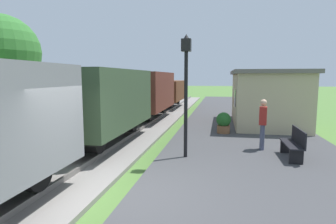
% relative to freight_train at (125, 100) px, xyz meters
% --- Properties ---
extents(ground_plane, '(160.00, 160.00, 0.00)m').
position_rel_freight_train_xyz_m(ground_plane, '(2.40, -7.26, -1.62)').
color(ground_plane, '#517A38').
extents(platform_slab, '(6.00, 60.00, 0.25)m').
position_rel_freight_train_xyz_m(platform_slab, '(5.60, -7.26, -1.49)').
color(platform_slab, '#424244').
rests_on(platform_slab, ground).
extents(track_ballast, '(3.80, 60.00, 0.12)m').
position_rel_freight_train_xyz_m(track_ballast, '(-0.00, -7.26, -1.56)').
color(track_ballast, gray).
rests_on(track_ballast, ground).
extents(rail_near, '(0.07, 60.00, 0.14)m').
position_rel_freight_train_xyz_m(rail_near, '(0.72, -7.26, -1.43)').
color(rail_near, slate).
rests_on(rail_near, track_ballast).
extents(freight_train, '(2.50, 26.00, 2.72)m').
position_rel_freight_train_xyz_m(freight_train, '(0.00, 0.00, 0.00)').
color(freight_train, gray).
rests_on(freight_train, rail_near).
extents(station_hut, '(3.50, 5.80, 2.78)m').
position_rel_freight_train_xyz_m(station_hut, '(6.80, 2.37, 0.03)').
color(station_hut, tan).
rests_on(station_hut, platform_slab).
extents(bench_near_hut, '(0.42, 1.50, 0.91)m').
position_rel_freight_train_xyz_m(bench_near_hut, '(6.71, -3.89, -0.90)').
color(bench_near_hut, black).
rests_on(bench_near_hut, platform_slab).
extents(bench_down_platform, '(0.42, 1.50, 0.91)m').
position_rel_freight_train_xyz_m(bench_down_platform, '(6.71, 7.84, -0.90)').
color(bench_down_platform, black).
rests_on(bench_down_platform, platform_slab).
extents(person_waiting, '(0.30, 0.41, 1.71)m').
position_rel_freight_train_xyz_m(person_waiting, '(5.92, -2.97, -0.44)').
color(person_waiting, '#474C66').
rests_on(person_waiting, platform_slab).
extents(potted_planter, '(0.64, 0.64, 0.92)m').
position_rel_freight_train_xyz_m(potted_planter, '(4.65, -0.38, -0.90)').
color(potted_planter, brown).
rests_on(potted_planter, platform_slab).
extents(lamp_post_near, '(0.28, 0.28, 3.70)m').
position_rel_freight_train_xyz_m(lamp_post_near, '(3.47, -4.35, 1.18)').
color(lamp_post_near, black).
rests_on(lamp_post_near, platform_slab).
extents(tree_trackside_far, '(4.27, 4.27, 6.25)m').
position_rel_freight_train_xyz_m(tree_trackside_far, '(-7.92, 1.53, 2.48)').
color(tree_trackside_far, '#4C3823').
rests_on(tree_trackside_far, ground).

